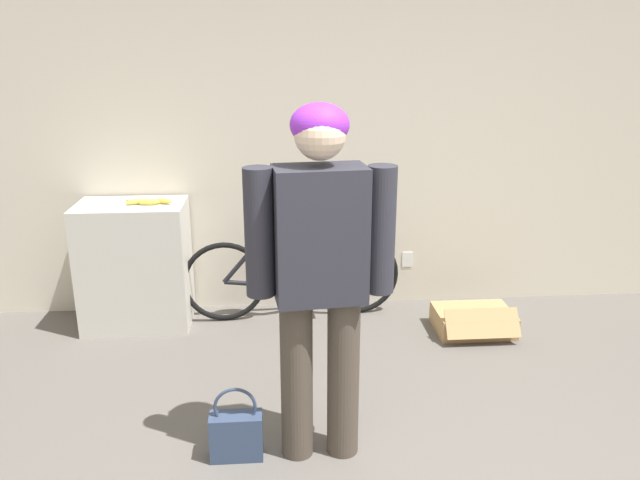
# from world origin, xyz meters

# --- Properties ---
(wall_back) EXTENTS (8.00, 0.07, 2.60)m
(wall_back) POSITION_xyz_m (0.00, 2.76, 1.30)
(wall_back) COLOR beige
(wall_back) RESTS_ON ground_plane
(side_shelf) EXTENTS (0.75, 0.48, 0.90)m
(side_shelf) POSITION_xyz_m (-1.48, 2.47, 0.45)
(side_shelf) COLOR beige
(side_shelf) RESTS_ON ground_plane
(person) EXTENTS (0.68, 0.28, 1.73)m
(person) POSITION_xyz_m (-0.28, 0.87, 1.01)
(person) COLOR #4C4238
(person) RESTS_ON ground_plane
(bicycle) EXTENTS (1.60, 0.46, 0.68)m
(bicycle) POSITION_xyz_m (-0.36, 2.50, 0.33)
(bicycle) COLOR black
(bicycle) RESTS_ON ground_plane
(banana) EXTENTS (0.33, 0.09, 0.04)m
(banana) POSITION_xyz_m (-1.34, 2.43, 0.92)
(banana) COLOR #EAD64C
(banana) RESTS_ON side_shelf
(handbag) EXTENTS (0.26, 0.12, 0.39)m
(handbag) POSITION_xyz_m (-0.69, 0.85, 0.13)
(handbag) COLOR #334260
(handbag) RESTS_ON ground_plane
(cardboard_box) EXTENTS (0.54, 0.45, 0.23)m
(cardboard_box) POSITION_xyz_m (0.92, 2.15, 0.08)
(cardboard_box) COLOR tan
(cardboard_box) RESTS_ON ground_plane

